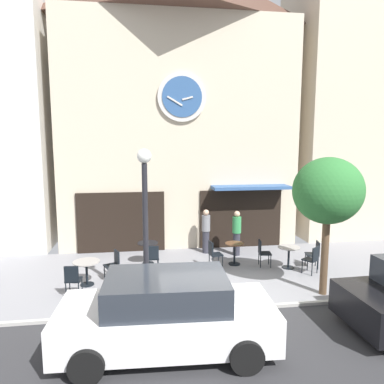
{
  "coord_description": "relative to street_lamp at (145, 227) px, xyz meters",
  "views": [
    {
      "loc": [
        -1.66,
        -8.19,
        4.18
      ],
      "look_at": [
        -0.09,
        2.69,
        2.64
      ],
      "focal_mm": 33.35,
      "sensor_mm": 36.0,
      "label": 1
    }
  ],
  "objects": [
    {
      "name": "ground_plane",
      "position": [
        1.57,
        -0.56,
        -2.07
      ],
      "size": [
        26.46,
        10.43,
        0.13
      ],
      "color": "gray"
    },
    {
      "name": "clock_building",
      "position": [
        1.48,
        6.06,
        3.96
      ],
      "size": [
        9.4,
        4.21,
        11.57
      ],
      "color": "beige",
      "rests_on": "ground_plane"
    },
    {
      "name": "neighbor_building_right",
      "position": [
        9.33,
        6.64,
        4.57
      ],
      "size": [
        5.1,
        3.99,
        13.23
      ],
      "color": "beige",
      "rests_on": "ground_plane"
    },
    {
      "name": "street_lamp",
      "position": [
        0.0,
        0.0,
        0.0
      ],
      "size": [
        0.36,
        0.36,
        4.02
      ],
      "color": "black",
      "rests_on": "ground_plane"
    },
    {
      "name": "street_tree",
      "position": [
        4.86,
        -0.11,
        0.83
      ],
      "size": [
        1.89,
        1.7,
        3.79
      ],
      "color": "brown",
      "rests_on": "ground_plane"
    },
    {
      "name": "cafe_table_rightmost",
      "position": [
        -1.72,
        1.45,
        -1.51
      ],
      "size": [
        0.78,
        0.78,
        0.72
      ],
      "color": "black",
      "rests_on": "ground_plane"
    },
    {
      "name": "cafe_table_center_right",
      "position": [
        0.1,
        3.06,
        -1.51
      ],
      "size": [
        0.7,
        0.7,
        0.76
      ],
      "color": "black",
      "rests_on": "ground_plane"
    },
    {
      "name": "cafe_table_center_left",
      "position": [
        3.04,
        2.57,
        -1.53
      ],
      "size": [
        0.65,
        0.65,
        0.75
      ],
      "color": "black",
      "rests_on": "ground_plane"
    },
    {
      "name": "cafe_table_near_door",
      "position": [
        4.74,
        1.97,
        -1.52
      ],
      "size": [
        0.73,
        0.73,
        0.73
      ],
      "color": "black",
      "rests_on": "ground_plane"
    },
    {
      "name": "cafe_chair_facing_wall",
      "position": [
        3.93,
        2.27,
        -1.51
      ],
      "size": [
        0.46,
        0.46,
        0.9
      ],
      "color": "black",
      "rests_on": "ground_plane"
    },
    {
      "name": "cafe_chair_near_lamp",
      "position": [
        2.26,
        2.36,
        -1.51
      ],
      "size": [
        0.46,
        0.46,
        0.9
      ],
      "color": "black",
      "rests_on": "ground_plane"
    },
    {
      "name": "cafe_chair_outer",
      "position": [
        5.27,
        1.35,
        -1.51
      ],
      "size": [
        0.56,
        0.56,
        0.9
      ],
      "color": "black",
      "rests_on": "ground_plane"
    },
    {
      "name": "cafe_chair_near_tree",
      "position": [
        -0.96,
        1.78,
        -1.51
      ],
      "size": [
        0.53,
        0.53,
        0.9
      ],
      "color": "black",
      "rests_on": "ground_plane"
    },
    {
      "name": "cafe_chair_under_awning",
      "position": [
        0.24,
        2.22,
        -1.51
      ],
      "size": [
        0.4,
        0.4,
        0.9
      ],
      "color": "black",
      "rests_on": "ground_plane"
    },
    {
      "name": "cafe_chair_curbside",
      "position": [
        5.61,
        1.89,
        -1.51
      ],
      "size": [
        0.48,
        0.48,
        0.9
      ],
      "color": "black",
      "rests_on": "ground_plane"
    },
    {
      "name": "cafe_chair_mid_row",
      "position": [
        -1.97,
        0.67,
        -1.51
      ],
      "size": [
        0.44,
        0.44,
        0.9
      ],
      "color": "black",
      "rests_on": "ground_plane"
    },
    {
      "name": "pedestrian_green",
      "position": [
        3.38,
        3.57,
        -1.18
      ],
      "size": [
        0.41,
        0.41,
        1.67
      ],
      "color": "#2D2D38",
      "rests_on": "ground_plane"
    },
    {
      "name": "pedestrian_grey",
      "position": [
        2.3,
        4.01,
        -1.18
      ],
      "size": [
        0.43,
        0.43,
        1.67
      ],
      "color": "#2D2D38",
      "rests_on": "ground_plane"
    },
    {
      "name": "parked_car_white",
      "position": [
        0.37,
        -2.17,
        -1.28
      ],
      "size": [
        4.38,
        2.19,
        1.55
      ],
      "color": "white",
      "rests_on": "ground_plane"
    }
  ]
}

